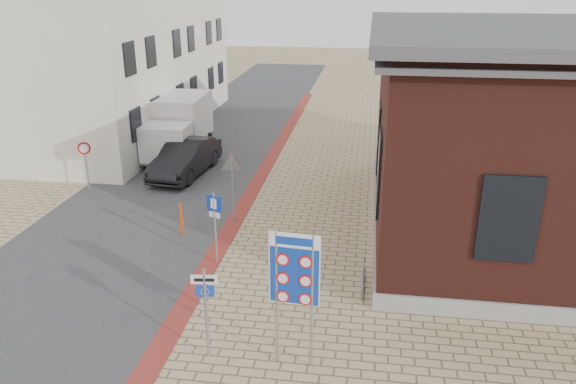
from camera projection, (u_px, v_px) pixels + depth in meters
The scene contains 16 objects.
ground at pixel (256, 321), 14.25m from camera, with size 120.00×120.00×0.00m, color tan.
road_strip at pixel (209, 147), 28.85m from camera, with size 7.00×60.00×0.02m, color #38383A.
curb_strip at pixel (256, 184), 23.75m from camera, with size 0.60×40.00×0.02m, color maroon.
brick_building at pixel (567, 132), 18.24m from camera, with size 13.00×13.00×6.80m.
townhouse_near at pixel (68, 72), 25.34m from camera, with size 7.40×6.40×8.30m.
townhouse_mid at pixel (123, 48), 30.74m from camera, with size 7.40×6.40×9.10m.
townhouse_far at pixel (162, 44), 36.43m from camera, with size 7.40×6.40×8.30m.
bike_rack at pixel (363, 277), 15.82m from camera, with size 0.08×1.80×0.60m.
sedan at pixel (186, 158), 24.63m from camera, with size 1.63×4.69×1.54m, color black.
box_truck at pixel (179, 126), 27.15m from camera, with size 2.45×5.43×2.80m.
border_sign at pixel (294, 272), 11.86m from camera, with size 1.11×0.15×3.24m.
essen_sign at pixel (206, 300), 12.44m from camera, with size 0.60×0.12×2.24m.
parking_sign at pixel (215, 217), 16.63m from camera, with size 0.49×0.21×2.28m.
yield_sign at pixel (232, 170), 19.36m from camera, with size 0.91×0.11×2.57m.
speed_sign at pixel (86, 160), 22.29m from camera, with size 0.48×0.20×2.13m.
bollard at pixel (181, 219), 18.88m from camera, with size 0.10×0.10×1.13m, color #E23E0B.
Camera 1 is at (2.58, -11.88, 8.16)m, focal length 35.00 mm.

